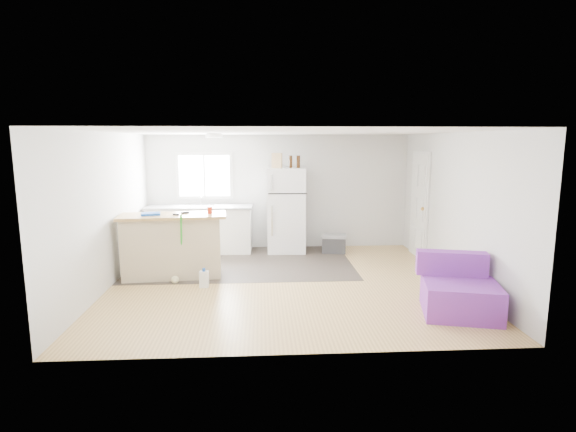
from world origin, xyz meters
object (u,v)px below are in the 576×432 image
object	(u,v)px
kitchen_cabinets	(200,229)
cardboard_box	(277,161)
cooler	(334,243)
peninsula	(172,246)
cleaner_jug	(204,279)
mop	(177,268)
bottle_right	(298,162)
bottle_left	(291,162)
red_cup	(210,210)
purple_seat	(459,292)
blue_tray	(151,214)
refrigerator	(286,210)

from	to	relation	value
kitchen_cabinets	cardboard_box	bearing A→B (deg)	-2.71
cooler	peninsula	bearing A→B (deg)	-143.82
cleaner_jug	mop	bearing A→B (deg)	150.78
mop	bottle_right	bearing A→B (deg)	28.59
bottle_left	bottle_right	distance (m)	0.16
kitchen_cabinets	cleaner_jug	xyz separation A→B (m)	(0.35, -2.33, -0.35)
peninsula	cardboard_box	size ratio (longest dim) A/B	5.94
red_cup	mop	bearing A→B (deg)	-144.60
purple_seat	blue_tray	size ratio (longest dim) A/B	3.73
mop	bottle_left	world-z (taller)	bottle_left
peninsula	bottle_right	distance (m)	3.08
cooler	blue_tray	size ratio (longest dim) A/B	1.81
peninsula	bottle_left	xyz separation A→B (m)	(2.09, 1.63, 1.32)
bottle_right	refrigerator	bearing A→B (deg)	169.42
cardboard_box	peninsula	bearing A→B (deg)	-138.28
cooler	bottle_right	world-z (taller)	bottle_right
purple_seat	cardboard_box	size ratio (longest dim) A/B	3.73
peninsula	purple_seat	bearing A→B (deg)	-29.22
cleaner_jug	blue_tray	bearing A→B (deg)	150.41
cleaner_jug	bottle_right	world-z (taller)	bottle_right
cleaner_jug	red_cup	bearing A→B (deg)	87.87
cleaner_jug	mop	xyz separation A→B (m)	(-0.46, 0.28, 0.10)
cooler	blue_tray	bearing A→B (deg)	-145.58
cooler	bottle_right	distance (m)	1.82
kitchen_cabinets	peninsula	distance (m)	1.75
refrigerator	bottle_left	xyz separation A→B (m)	(0.08, -0.06, 0.99)
kitchen_cabinets	bottle_right	world-z (taller)	bottle_right
purple_seat	bottle_left	world-z (taller)	bottle_left
refrigerator	kitchen_cabinets	bearing A→B (deg)	-178.97
cooler	cleaner_jug	xyz separation A→B (m)	(-2.39, -2.10, -0.06)
purple_seat	cleaner_jug	bearing A→B (deg)	174.14
cleaner_jug	red_cup	world-z (taller)	red_cup
peninsula	blue_tray	size ratio (longest dim) A/B	5.94
peninsula	cardboard_box	bearing A→B (deg)	36.98
peninsula	cooler	bearing A→B (deg)	22.13
bottle_right	bottle_left	bearing A→B (deg)	-175.07
peninsula	purple_seat	size ratio (longest dim) A/B	1.59
mop	blue_tray	xyz separation A→B (m)	(-0.44, 0.28, 0.85)
kitchen_cabinets	cardboard_box	size ratio (longest dim) A/B	7.22
bottle_right	peninsula	bearing A→B (deg)	-143.72
red_cup	cleaner_jug	bearing A→B (deg)	-94.06
cooler	kitchen_cabinets	bearing A→B (deg)	-175.50
peninsula	cooler	xyz separation A→B (m)	(2.97, 1.51, -0.35)
refrigerator	bottle_right	distance (m)	1.02
purple_seat	bottle_right	size ratio (longest dim) A/B	4.47
cleaner_jug	cardboard_box	xyz separation A→B (m)	(1.23, 2.21, 1.75)
peninsula	red_cup	bearing A→B (deg)	-0.48
bottle_right	kitchen_cabinets	bearing A→B (deg)	177.49
purple_seat	blue_tray	bearing A→B (deg)	171.58
cooler	bottle_left	bearing A→B (deg)	-178.91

